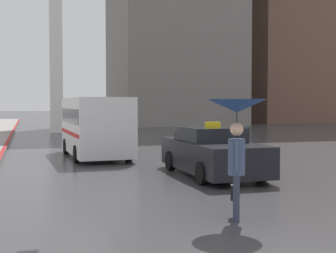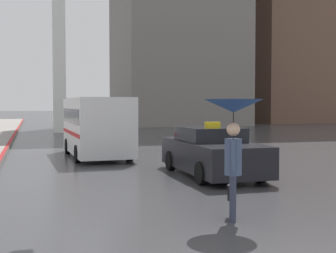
{
  "view_description": "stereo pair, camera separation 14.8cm",
  "coord_description": "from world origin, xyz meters",
  "px_view_note": "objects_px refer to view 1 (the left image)",
  "views": [
    {
      "loc": [
        -3.66,
        -4.36,
        2.08
      ],
      "look_at": [
        0.45,
        9.26,
        1.4
      ],
      "focal_mm": 50.0,
      "sensor_mm": 36.0,
      "label": 1
    },
    {
      "loc": [
        -3.52,
        -4.4,
        2.08
      ],
      "look_at": [
        0.45,
        9.26,
        1.4
      ],
      "focal_mm": 50.0,
      "sensor_mm": 36.0,
      "label": 2
    }
  ],
  "objects_px": {
    "ambulance_van": "(95,124)",
    "traffic_light": "(7,0)",
    "taxi": "(212,152)",
    "pedestrian_with_umbrella": "(237,123)"
  },
  "relations": [
    {
      "from": "ambulance_van",
      "to": "traffic_light",
      "type": "relative_size",
      "value": 0.92
    },
    {
      "from": "ambulance_van",
      "to": "traffic_light",
      "type": "distance_m",
      "value": 9.82
    },
    {
      "from": "taxi",
      "to": "traffic_light",
      "type": "distance_m",
      "value": 7.22
    },
    {
      "from": "pedestrian_with_umbrella",
      "to": "ambulance_van",
      "type": "bearing_deg",
      "value": 29.94
    },
    {
      "from": "ambulance_van",
      "to": "traffic_light",
      "type": "xyz_separation_m",
      "value": [
        -2.89,
        -8.96,
        2.76
      ]
    },
    {
      "from": "taxi",
      "to": "ambulance_van",
      "type": "xyz_separation_m",
      "value": [
        -2.61,
        5.74,
        0.62
      ]
    },
    {
      "from": "traffic_light",
      "to": "ambulance_van",
      "type": "bearing_deg",
      "value": 72.13
    },
    {
      "from": "pedestrian_with_umbrella",
      "to": "traffic_light",
      "type": "distance_m",
      "value": 4.89
    },
    {
      "from": "taxi",
      "to": "pedestrian_with_umbrella",
      "type": "distance_m",
      "value": 5.44
    },
    {
      "from": "traffic_light",
      "to": "pedestrian_with_umbrella",
      "type": "bearing_deg",
      "value": -25.48
    }
  ]
}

